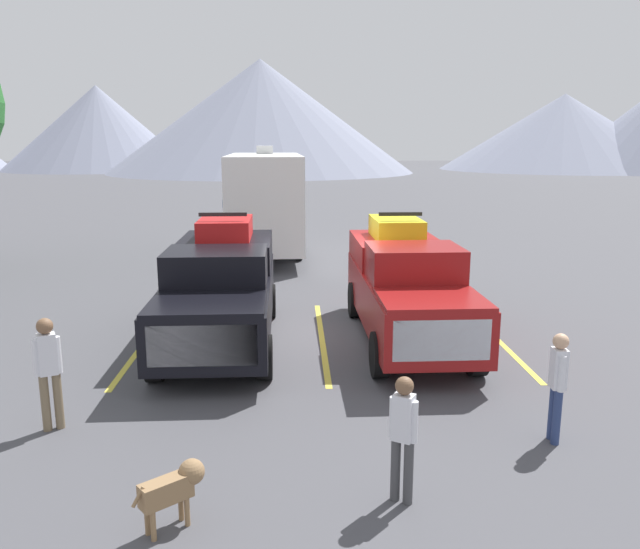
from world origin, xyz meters
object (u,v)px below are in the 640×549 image
Objects in this scene: pickup_truck_a at (221,286)px; person_c at (558,380)px; person_b at (403,431)px; dog at (176,485)px; pickup_truck_b at (406,284)px; person_a at (48,366)px; camper_trailer_a at (265,199)px.

pickup_truck_a reaches higher than person_c.
person_b is 2.60m from dog.
dog is (-3.66, -6.54, -0.70)m from pickup_truck_b.
dog is at bearing -47.36° from person_a.
dog is (-4.93, -1.77, -0.42)m from person_c.
pickup_truck_a is 3.89m from pickup_truck_b.
person_b is at bearing 8.17° from dog.
person_a reaches higher than dog.
pickup_truck_b is 3.74× the size of person_b.
pickup_truck_a is at bearing 114.11° from person_b.
pickup_truck_a is at bearing -92.94° from camper_trailer_a.
camper_trailer_a is at bearing 87.06° from pickup_truck_a.
pickup_truck_a is 8.16× the size of dog.
pickup_truck_a is at bearing 92.03° from dog.
dog is at bearing -119.25° from pickup_truck_b.
camper_trailer_a is 14.23m from person_a.
pickup_truck_b is 3.43× the size of person_a.
pickup_truck_b reaches higher than person_c.
person_b is at bearing -23.50° from person_a.
pickup_truck_a is at bearing 63.79° from person_a.
pickup_truck_a is 6.79m from person_b.
pickup_truck_b is 3.67× the size of person_c.
dog is at bearing -87.97° from pickup_truck_a.
person_c is at bearing 19.72° from dog.
person_b is at bearing -65.89° from pickup_truck_a.
person_c is at bearing -72.34° from camper_trailer_a.
person_b is at bearing -100.31° from pickup_truck_b.
camper_trailer_a is at bearing 98.03° from person_b.
pickup_truck_b is 4.94m from person_c.
pickup_truck_a is 3.71× the size of person_c.
pickup_truck_a reaches higher than dog.
camper_trailer_a reaches higher than person_b.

